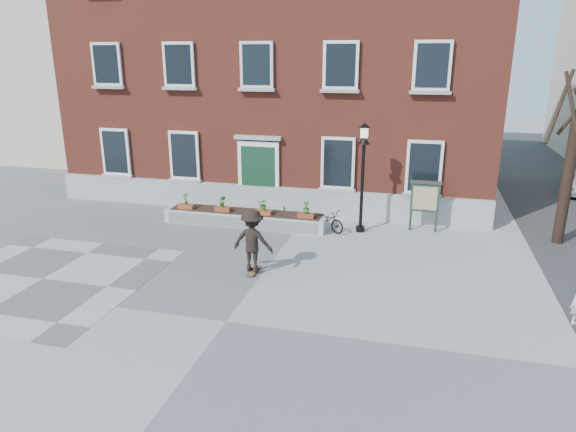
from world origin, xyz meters
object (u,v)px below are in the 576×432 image
(notice_board, at_px, (425,198))
(lamp_post, at_px, (363,163))
(bicycle, at_px, (326,220))
(skateboarder, at_px, (253,241))

(notice_board, bearing_deg, lamp_post, -164.52)
(bicycle, xyz_separation_m, lamp_post, (1.22, 0.23, 2.13))
(bicycle, relative_size, lamp_post, 0.40)
(lamp_post, relative_size, notice_board, 2.10)
(skateboarder, bearing_deg, lamp_post, 60.20)
(lamp_post, distance_m, notice_board, 2.62)
(skateboarder, bearing_deg, bicycle, 72.30)
(notice_board, relative_size, skateboarder, 0.97)
(bicycle, bearing_deg, notice_board, -47.93)
(notice_board, distance_m, skateboarder, 7.04)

